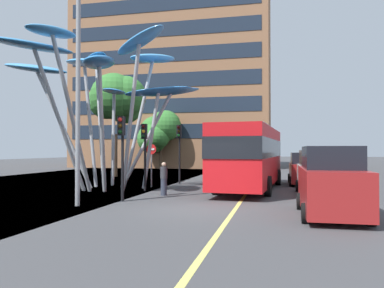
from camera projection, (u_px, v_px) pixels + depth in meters
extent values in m
cube|color=#424244|center=(193.00, 211.00, 13.91)|extent=(120.00, 240.00, 0.10)
cube|color=#E0D666|center=(234.00, 211.00, 13.58)|extent=(0.16, 144.00, 0.01)
cube|color=red|center=(250.00, 156.00, 20.94)|extent=(3.33, 10.69, 3.01)
cube|color=black|center=(250.00, 148.00, 20.95)|extent=(3.36, 10.79, 0.96)
cube|color=yellow|center=(261.00, 137.00, 25.93)|extent=(1.40, 0.21, 0.36)
cube|color=#B2B2B7|center=(250.00, 126.00, 20.97)|extent=(2.17, 3.82, 0.24)
cylinder|color=black|center=(278.00, 177.00, 23.67)|extent=(0.35, 0.98, 0.96)
cylinder|color=black|center=(238.00, 176.00, 24.41)|extent=(0.35, 0.98, 0.96)
cylinder|color=black|center=(268.00, 186.00, 17.78)|extent=(0.35, 0.98, 0.96)
cylinder|color=black|center=(215.00, 185.00, 18.52)|extent=(0.35, 0.98, 0.96)
cylinder|color=#9EA0A5|center=(151.00, 140.00, 21.44)|extent=(1.06, 0.36, 5.51)
ellipsoid|color=#2D7FD1|center=(158.00, 91.00, 21.45)|extent=(4.05, 2.03, 0.74)
cylinder|color=#9EA0A5|center=(147.00, 139.00, 22.37)|extent=(2.75, 1.89, 5.77)
ellipsoid|color=#2D7FD1|center=(171.00, 92.00, 22.94)|extent=(3.79, 3.15, 0.93)
cylinder|color=#9EA0A5|center=(139.00, 121.00, 22.89)|extent=(1.51, 1.90, 7.91)
ellipsoid|color=#4CA3E5|center=(153.00, 58.00, 23.61)|extent=(3.11, 3.44, 0.87)
cylinder|color=#9EA0A5|center=(113.00, 137.00, 23.85)|extent=(0.55, 1.11, 5.96)
ellipsoid|color=#2D7FD1|center=(114.00, 92.00, 24.35)|extent=(2.70, 4.36, 0.77)
cylinder|color=#9EA0A5|center=(100.00, 120.00, 24.08)|extent=(1.85, 2.31, 8.25)
ellipsoid|color=#388EDB|center=(96.00, 60.00, 25.31)|extent=(3.17, 3.61, 0.53)
cylinder|color=#9EA0A5|center=(90.00, 123.00, 22.88)|extent=(1.42, 0.90, 7.62)
ellipsoid|color=#4CA3E5|center=(84.00, 62.00, 23.38)|extent=(3.67, 2.96, 0.76)
cylinder|color=#9EA0A5|center=(63.00, 128.00, 21.56)|extent=(3.29, 0.97, 6.89)
ellipsoid|color=#4CA3E5|center=(36.00, 69.00, 21.60)|extent=(3.82, 2.46, 1.02)
cylinder|color=#9EA0A5|center=(60.00, 122.00, 19.25)|extent=(1.60, 2.80, 7.24)
ellipsoid|color=#4299E0|center=(33.00, 46.00, 18.22)|extent=(3.48, 4.54, 0.62)
cylinder|color=#9EA0A5|center=(72.00, 117.00, 18.79)|extent=(0.76, 2.94, 7.71)
ellipsoid|color=#4CA3E5|center=(52.00, 32.00, 17.58)|extent=(1.81, 3.17, 0.70)
cylinder|color=#9EA0A5|center=(102.00, 130.00, 19.09)|extent=(0.76, 1.98, 6.42)
ellipsoid|color=#2D7FD1|center=(99.00, 63.00, 18.24)|extent=(2.39, 3.62, 0.92)
cylinder|color=#9EA0A5|center=(131.00, 118.00, 19.71)|extent=(1.59, 1.33, 7.70)
ellipsoid|color=#4299E0|center=(139.00, 41.00, 19.11)|extent=(3.94, 3.50, 1.09)
cylinder|color=black|center=(123.00, 159.00, 16.24)|extent=(0.12, 0.12, 3.59)
cube|color=black|center=(121.00, 126.00, 16.12)|extent=(0.28, 0.24, 0.80)
sphere|color=red|center=(120.00, 120.00, 16.00)|extent=(0.18, 0.18, 0.18)
sphere|color=#3A2707|center=(120.00, 126.00, 15.99)|extent=(0.18, 0.18, 0.18)
sphere|color=black|center=(120.00, 132.00, 15.99)|extent=(0.18, 0.18, 0.18)
cylinder|color=black|center=(145.00, 157.00, 20.33)|extent=(0.12, 0.12, 3.56)
cube|color=black|center=(144.00, 131.00, 20.22)|extent=(0.28, 0.24, 0.80)
sphere|color=#390706|center=(143.00, 126.00, 20.10)|extent=(0.18, 0.18, 0.18)
sphere|color=orange|center=(143.00, 131.00, 20.09)|extent=(0.18, 0.18, 0.18)
sphere|color=black|center=(143.00, 136.00, 20.09)|extent=(0.18, 0.18, 0.18)
cylinder|color=black|center=(180.00, 154.00, 24.56)|extent=(0.12, 0.12, 3.78)
cube|color=black|center=(179.00, 131.00, 24.45)|extent=(0.28, 0.24, 0.80)
sphere|color=#390706|center=(178.00, 127.00, 24.32)|extent=(0.18, 0.18, 0.18)
sphere|color=#3A2707|center=(178.00, 131.00, 24.32)|extent=(0.18, 0.18, 0.18)
sphere|color=green|center=(178.00, 135.00, 24.31)|extent=(0.18, 0.18, 0.18)
cube|color=maroon|center=(331.00, 190.00, 12.40)|extent=(1.84, 4.39, 1.38)
cube|color=black|center=(331.00, 157.00, 12.41)|extent=(1.69, 2.42, 0.73)
cylinder|color=black|center=(353.00, 203.00, 13.52)|extent=(0.20, 0.60, 0.60)
cylinder|color=black|center=(300.00, 201.00, 13.92)|extent=(0.20, 0.60, 0.60)
cylinder|color=black|center=(372.00, 215.00, 10.86)|extent=(0.20, 0.60, 0.60)
cylinder|color=black|center=(305.00, 213.00, 11.26)|extent=(0.20, 0.60, 0.60)
cube|color=silver|center=(317.00, 178.00, 18.39)|extent=(1.70, 4.25, 1.25)
cube|color=black|center=(317.00, 158.00, 18.40)|extent=(1.57, 2.34, 0.73)
cylinder|color=black|center=(332.00, 187.00, 19.48)|extent=(0.20, 0.60, 0.60)
cylinder|color=black|center=(298.00, 186.00, 19.85)|extent=(0.20, 0.60, 0.60)
cylinder|color=black|center=(341.00, 192.00, 16.91)|extent=(0.20, 0.60, 0.60)
cylinder|color=black|center=(301.00, 191.00, 17.28)|extent=(0.20, 0.60, 0.60)
cube|color=maroon|center=(305.00, 173.00, 23.87)|extent=(1.82, 4.37, 1.14)
cube|color=black|center=(305.00, 158.00, 23.89)|extent=(1.68, 2.40, 0.70)
cylinder|color=black|center=(318.00, 179.00, 24.99)|extent=(0.20, 0.60, 0.60)
cylinder|color=black|center=(289.00, 178.00, 25.39)|extent=(0.20, 0.60, 0.60)
cylinder|color=black|center=(323.00, 182.00, 22.34)|extent=(0.20, 0.60, 0.60)
cylinder|color=black|center=(291.00, 181.00, 22.74)|extent=(0.20, 0.60, 0.60)
cylinder|color=gray|center=(78.00, 91.00, 14.84)|extent=(0.18, 0.18, 8.92)
cylinder|color=brown|center=(114.00, 155.00, 31.30)|extent=(0.49, 0.49, 3.48)
sphere|color=#387A33|center=(114.00, 96.00, 30.79)|extent=(3.75, 3.75, 3.75)
sphere|color=#387A33|center=(126.00, 97.00, 30.89)|extent=(3.35, 3.35, 3.35)
sphere|color=#387A33|center=(119.00, 106.00, 32.29)|extent=(2.59, 2.59, 2.59)
sphere|color=#387A33|center=(107.00, 100.00, 32.39)|extent=(3.18, 3.18, 3.18)
sphere|color=#387A33|center=(125.00, 106.00, 32.18)|extent=(2.97, 2.97, 2.97)
cylinder|color=brown|center=(160.00, 158.00, 43.76)|extent=(0.36, 0.36, 2.59)
sphere|color=#387A33|center=(157.00, 136.00, 42.92)|extent=(2.91, 2.91, 2.91)
sphere|color=#387A33|center=(153.00, 127.00, 44.51)|extent=(2.43, 2.43, 2.43)
sphere|color=#387A33|center=(166.00, 126.00, 43.39)|extent=(3.53, 3.53, 3.53)
sphere|color=#387A33|center=(155.00, 130.00, 45.10)|extent=(3.36, 3.36, 3.36)
sphere|color=#387A33|center=(152.00, 139.00, 43.42)|extent=(3.41, 3.41, 3.41)
cylinder|color=#2D3342|center=(164.00, 187.00, 18.20)|extent=(0.29, 0.29, 0.81)
cylinder|color=#333338|center=(164.00, 173.00, 18.21)|extent=(0.34, 0.34, 0.56)
sphere|color=tan|center=(164.00, 164.00, 18.22)|extent=(0.22, 0.22, 0.22)
cylinder|color=gray|center=(151.00, 166.00, 22.31)|extent=(0.08, 0.08, 2.52)
cylinder|color=red|center=(151.00, 149.00, 22.30)|extent=(0.60, 0.03, 0.60)
cube|color=white|center=(151.00, 149.00, 22.27)|extent=(0.40, 0.04, 0.11)
cube|color=#8E6042|center=(177.00, 77.00, 51.72)|extent=(24.73, 13.94, 24.17)
cube|color=#1E2838|center=(162.00, 131.00, 44.78)|extent=(23.24, 0.08, 1.69)
cube|color=#1E2838|center=(162.00, 106.00, 44.83)|extent=(23.24, 0.08, 1.69)
cube|color=#1E2838|center=(162.00, 80.00, 44.88)|extent=(23.24, 0.08, 1.69)
cube|color=#1E2838|center=(162.00, 55.00, 44.93)|extent=(23.24, 0.08, 1.69)
cube|color=#1E2838|center=(162.00, 29.00, 44.97)|extent=(23.24, 0.08, 1.69)
cube|color=#1E2838|center=(162.00, 4.00, 45.02)|extent=(23.24, 0.08, 1.69)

